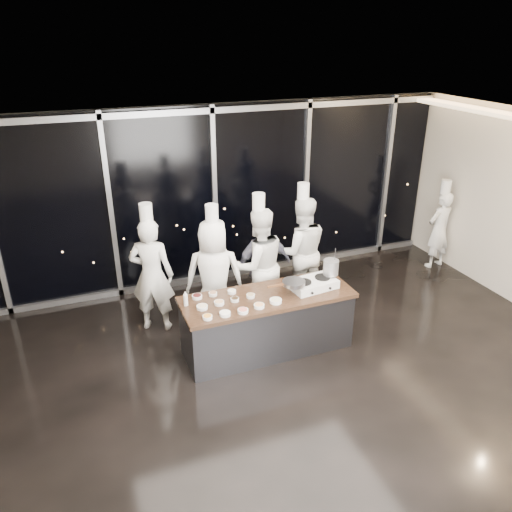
{
  "coord_description": "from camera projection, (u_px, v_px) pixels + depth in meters",
  "views": [
    {
      "loc": [
        -2.37,
        -4.79,
        4.32
      ],
      "look_at": [
        -0.06,
        1.2,
        1.39
      ],
      "focal_mm": 35.0,
      "sensor_mm": 36.0,
      "label": 1
    }
  ],
  "objects": [
    {
      "name": "chef_left",
      "position": [
        214.0,
        276.0,
        7.55
      ],
      "size": [
        1.02,
        0.81,
        2.05
      ],
      "rotation": [
        0.0,
        0.0,
        2.85
      ],
      "color": "white",
      "rests_on": "ground"
    },
    {
      "name": "squeeze_bottle",
      "position": [
        186.0,
        299.0,
        6.74
      ],
      "size": [
        0.06,
        0.06,
        0.22
      ],
      "color": "silver",
      "rests_on": "demo_counter"
    },
    {
      "name": "prep_bowls",
      "position": [
        231.0,
        303.0,
        6.78
      ],
      "size": [
        1.15,
        0.74,
        0.05
      ],
      "color": "white",
      "rests_on": "demo_counter"
    },
    {
      "name": "window_wall",
      "position": [
        214.0,
        197.0,
        8.89
      ],
      "size": [
        8.9,
        0.11,
        3.2
      ],
      "color": "black",
      "rests_on": "ground"
    },
    {
      "name": "stock_pot",
      "position": [
        331.0,
        267.0,
        7.28
      ],
      "size": [
        0.25,
        0.25,
        0.22
      ],
      "primitive_type": "cylinder",
      "rotation": [
        0.0,
        0.0,
        0.12
      ],
      "color": "#B5B5B8",
      "rests_on": "stove"
    },
    {
      "name": "frying_pan",
      "position": [
        293.0,
        283.0,
        7.02
      ],
      "size": [
        0.58,
        0.36,
        0.05
      ],
      "rotation": [
        0.0,
        0.0,
        0.12
      ],
      "color": "slate",
      "rests_on": "stove"
    },
    {
      "name": "chef_right",
      "position": [
        301.0,
        251.0,
        8.32
      ],
      "size": [
        1.04,
        0.88,
        2.12
      ],
      "rotation": [
        0.0,
        0.0,
        2.94
      ],
      "color": "white",
      "rests_on": "ground"
    },
    {
      "name": "stove",
      "position": [
        313.0,
        284.0,
        7.22
      ],
      "size": [
        0.71,
        0.48,
        0.14
      ],
      "rotation": [
        0.0,
        0.0,
        0.12
      ],
      "color": "silver",
      "rests_on": "demo_counter"
    },
    {
      "name": "chef_center",
      "position": [
        258.0,
        264.0,
        7.84
      ],
      "size": [
        0.95,
        0.76,
        2.11
      ],
      "rotation": [
        0.0,
        0.0,
        3.19
      ],
      "color": "white",
      "rests_on": "ground"
    },
    {
      "name": "demo_counter",
      "position": [
        267.0,
        322.0,
        7.22
      ],
      "size": [
        2.46,
        0.86,
        0.9
      ],
      "color": "#38373C",
      "rests_on": "ground"
    },
    {
      "name": "guest",
      "position": [
        263.0,
        266.0,
        8.03
      ],
      "size": [
        1.03,
        0.53,
        1.68
      ],
      "rotation": [
        0.0,
        0.0,
        3.26
      ],
      "color": "#16163D",
      "rests_on": "ground"
    },
    {
      "name": "chef_far_left",
      "position": [
        152.0,
        274.0,
        7.57
      ],
      "size": [
        0.79,
        0.67,
        2.06
      ],
      "rotation": [
        0.0,
        0.0,
        2.72
      ],
      "color": "white",
      "rests_on": "ground"
    },
    {
      "name": "ground",
      "position": [
        292.0,
        385.0,
        6.64
      ],
      "size": [
        9.0,
        9.0,
        0.0
      ],
      "primitive_type": "plane",
      "color": "black",
      "rests_on": "ground"
    },
    {
      "name": "chef_side",
      "position": [
        439.0,
        229.0,
        9.68
      ],
      "size": [
        0.62,
        0.46,
        1.76
      ],
      "rotation": [
        0.0,
        0.0,
        3.32
      ],
      "color": "white",
      "rests_on": "ground"
    },
    {
      "name": "room_shell",
      "position": [
        312.0,
        226.0,
        5.77
      ],
      "size": [
        9.02,
        7.02,
        3.21
      ],
      "color": "beige",
      "rests_on": "ground"
    }
  ]
}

